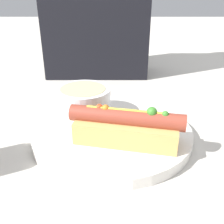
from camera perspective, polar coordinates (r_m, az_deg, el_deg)
The scene contains 5 objects.
ground_plane at distance 0.49m, azimuth -0.00°, elevation -5.40°, with size 4.00×4.00×0.00m, color #BCB7AD.
dinner_plate at distance 0.48m, azimuth -0.00°, elevation -4.42°, with size 0.29×0.29×0.02m.
hot_dog at distance 0.43m, azimuth 3.14°, elevation -3.32°, with size 0.19×0.09×0.07m.
soup_bowl at distance 0.51m, azimuth -6.26°, elevation 2.33°, with size 0.10×0.10×0.06m.
spoon at distance 0.50m, azimuth -8.87°, elevation -1.65°, with size 0.14×0.14×0.01m.
Camera 1 is at (-0.00, -0.41, 0.25)m, focal length 42.00 mm.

